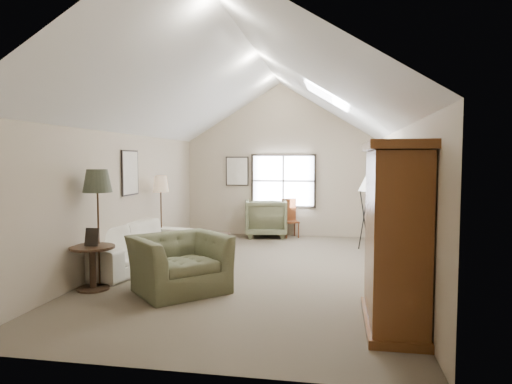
% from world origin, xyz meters
% --- Properties ---
extents(room_shell, '(5.01, 8.01, 4.00)m').
position_xyz_m(room_shell, '(0.00, 0.00, 3.21)').
color(room_shell, brown).
rests_on(room_shell, ground).
extents(window, '(1.72, 0.08, 1.42)m').
position_xyz_m(window, '(0.10, 3.96, 1.45)').
color(window, black).
rests_on(window, room_shell).
extents(skylight, '(0.80, 1.20, 0.52)m').
position_xyz_m(skylight, '(1.30, 0.90, 3.22)').
color(skylight, white).
rests_on(skylight, room_shell).
extents(wall_art, '(1.97, 3.71, 0.88)m').
position_xyz_m(wall_art, '(-1.88, 1.94, 1.73)').
color(wall_art, black).
rests_on(wall_art, room_shell).
extents(armoire, '(0.60, 1.50, 2.20)m').
position_xyz_m(armoire, '(2.18, -2.40, 1.10)').
color(armoire, brown).
rests_on(armoire, ground).
extents(tv_alcove, '(0.32, 1.30, 2.10)m').
position_xyz_m(tv_alcove, '(2.34, 1.60, 1.15)').
color(tv_alcove, white).
rests_on(tv_alcove, ground).
extents(media_console, '(0.34, 1.18, 0.60)m').
position_xyz_m(media_console, '(2.32, 1.60, 0.30)').
color(media_console, '#382316').
rests_on(media_console, ground).
extents(tv_panel, '(0.05, 0.90, 0.55)m').
position_xyz_m(tv_panel, '(2.32, 1.60, 0.92)').
color(tv_panel, black).
rests_on(tv_panel, media_console).
extents(sofa, '(1.58, 2.87, 0.79)m').
position_xyz_m(sofa, '(-2.20, -0.01, 0.40)').
color(sofa, beige).
rests_on(sofa, ground).
extents(armchair_near, '(1.75, 1.75, 0.86)m').
position_xyz_m(armchair_near, '(-0.85, -1.47, 0.43)').
color(armchair_near, '#5F6244').
rests_on(armchair_near, ground).
extents(armchair_far, '(1.21, 1.24, 0.98)m').
position_xyz_m(armchair_far, '(-0.32, 3.70, 0.49)').
color(armchair_far, '#616245').
rests_on(armchair_far, ground).
extents(coffee_table, '(1.05, 0.63, 0.52)m').
position_xyz_m(coffee_table, '(-1.14, 0.74, 0.26)').
color(coffee_table, '#341C15').
rests_on(coffee_table, ground).
extents(bowl, '(0.26, 0.26, 0.06)m').
position_xyz_m(bowl, '(-1.14, 0.74, 0.54)').
color(bowl, '#342315').
rests_on(bowl, coffee_table).
extents(side_table, '(0.80, 0.80, 0.68)m').
position_xyz_m(side_table, '(-2.20, -1.61, 0.34)').
color(side_table, '#342315').
rests_on(side_table, ground).
extents(side_chair, '(0.51, 0.51, 0.99)m').
position_xyz_m(side_chair, '(0.32, 3.70, 0.50)').
color(side_chair, brown).
rests_on(side_chair, ground).
extents(tripod_lamp, '(0.65, 0.65, 1.69)m').
position_xyz_m(tripod_lamp, '(2.20, 2.22, 0.84)').
color(tripod_lamp, white).
rests_on(tripod_lamp, ground).
extents(dark_lamp, '(0.53, 0.53, 1.89)m').
position_xyz_m(dark_lamp, '(-2.20, -1.41, 0.94)').
color(dark_lamp, '#282B1E').
rests_on(dark_lamp, ground).
extents(tan_lamp, '(0.40, 0.40, 1.70)m').
position_xyz_m(tan_lamp, '(-2.20, 1.19, 0.85)').
color(tan_lamp, tan).
rests_on(tan_lamp, ground).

